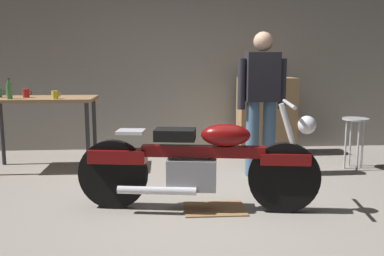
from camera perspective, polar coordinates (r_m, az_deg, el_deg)
The scene contains 11 objects.
ground_plane at distance 3.94m, azimuth 0.71°, elevation -11.05°, with size 12.00×12.00×0.00m, color gray.
back_wall at distance 6.49m, azimuth -1.32°, elevation 10.91°, with size 8.00×0.12×3.10m, color gray.
workbench at distance 5.53m, azimuth -19.53°, elevation 2.74°, with size 1.30×0.64×0.90m.
motorcycle at distance 3.83m, azimuth 0.98°, elevation -4.62°, with size 2.18×0.64×1.00m.
person_standing at distance 4.98m, azimuth 9.33°, elevation 4.07°, with size 0.57×0.23×1.67m.
shop_stool at distance 5.65m, azimuth 21.03°, elevation -0.18°, with size 0.32×0.32×0.64m.
wooden_dresser at distance 6.22m, azimuth 9.92°, elevation 1.60°, with size 0.80×0.47×1.10m.
drip_tray at distance 3.98m, azimuth 3.05°, elevation -10.77°, with size 0.56×0.40×0.01m, color olive.
mug_red_diner at distance 5.55m, azimuth -21.36°, elevation 4.36°, with size 0.11×0.08×0.10m.
mug_yellow_tall at distance 5.26m, azimuth -17.89°, elevation 4.26°, with size 0.11×0.08×0.10m.
bottle at distance 5.43m, azimuth -23.32°, elevation 4.62°, with size 0.06×0.06×0.24m.
Camera 1 is at (-0.31, -3.68, 1.37)m, focal length 39.76 mm.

